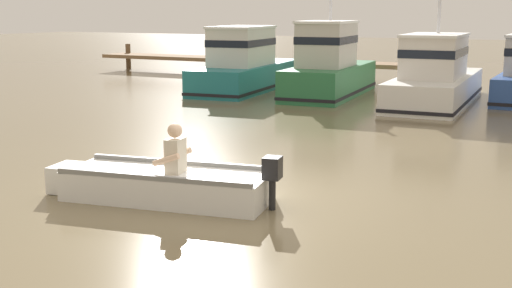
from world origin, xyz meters
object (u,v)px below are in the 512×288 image
at_px(moored_boat_teal, 246,67).
at_px(moored_boat_green, 329,69).
at_px(rowboat_with_person, 163,184).
at_px(moored_boat_white, 435,78).

xyz_separation_m(moored_boat_teal, moored_boat_green, (3.29, -0.29, 0.08)).
relative_size(rowboat_with_person, moored_boat_white, 0.54).
xyz_separation_m(rowboat_with_person, moored_boat_teal, (-5.51, 13.00, 0.59)).
bearing_deg(moored_boat_teal, moored_boat_white, -4.10).
bearing_deg(moored_boat_green, moored_boat_teal, 174.93).
height_order(moored_boat_teal, moored_boat_green, moored_boat_green).
bearing_deg(moored_boat_green, moored_boat_white, -3.19).
bearing_deg(moored_boat_teal, rowboat_with_person, -67.02).
relative_size(rowboat_with_person, moored_boat_teal, 0.55).
xyz_separation_m(rowboat_with_person, moored_boat_white, (1.33, 12.51, 0.54)).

